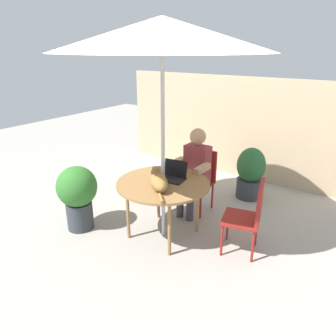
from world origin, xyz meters
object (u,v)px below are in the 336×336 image
at_px(patio_umbrella, 162,34).
at_px(laptop, 174,174).
at_px(chair_empty, 250,213).
at_px(potted_plant_by_chair, 250,172).
at_px(person_seated, 195,168).
at_px(cat, 158,182).
at_px(chair_occupied, 200,176).
at_px(patio_table, 163,186).
at_px(potted_plant_near_fence, 78,193).

bearing_deg(patio_umbrella, laptop, 77.86).
height_order(chair_empty, laptop, laptop).
relative_size(chair_empty, potted_plant_by_chair, 1.08).
bearing_deg(person_seated, potted_plant_by_chair, 63.27).
relative_size(person_seated, cat, 2.44).
bearing_deg(chair_occupied, cat, -86.95).
height_order(patio_umbrella, chair_occupied, patio_umbrella).
xyz_separation_m(patio_umbrella, cat, (0.06, -0.17, -1.54)).
height_order(patio_table, chair_occupied, chair_occupied).
distance_m(patio_umbrella, potted_plant_by_chair, 2.57).
xyz_separation_m(chair_empty, laptop, (-0.96, -0.09, 0.27)).
xyz_separation_m(chair_empty, potted_plant_near_fence, (-1.97, -0.75, -0.01)).
relative_size(chair_occupied, laptop, 2.63).
bearing_deg(chair_empty, laptop, -174.81).
xyz_separation_m(patio_table, chair_empty, (0.99, 0.26, -0.16)).
height_order(chair_empty, person_seated, person_seated).
height_order(patio_table, laptop, laptop).
distance_m(cat, potted_plant_near_fence, 1.13).
distance_m(patio_umbrella, chair_occupied, 2.03).
bearing_deg(cat, laptop, 93.34).
bearing_deg(patio_table, potted_plant_near_fence, -153.44).
distance_m(patio_umbrella, chair_empty, 2.10).
bearing_deg(potted_plant_near_fence, chair_empty, 20.72).
distance_m(laptop, cat, 0.34).
bearing_deg(patio_table, patio_umbrella, 0.00).
bearing_deg(patio_umbrella, cat, -71.53).
height_order(chair_empty, potted_plant_near_fence, chair_empty).
relative_size(chair_empty, cat, 1.76).
distance_m(person_seated, laptop, 0.57).
relative_size(patio_umbrella, laptop, 7.58).
distance_m(patio_table, laptop, 0.21).
relative_size(patio_table, patio_umbrella, 0.44).
bearing_deg(person_seated, chair_occupied, 90.00).
height_order(patio_umbrella, laptop, patio_umbrella).
height_order(chair_occupied, potted_plant_near_fence, chair_occupied).
height_order(person_seated, potted_plant_near_fence, person_seated).
xyz_separation_m(patio_umbrella, person_seated, (0.00, 0.73, -1.66)).
bearing_deg(chair_empty, chair_occupied, 147.61).
relative_size(chair_empty, laptop, 2.63).
xyz_separation_m(patio_umbrella, laptop, (0.04, 0.17, -1.56)).
distance_m(chair_occupied, person_seated, 0.23).
bearing_deg(patio_table, chair_empty, 14.47).
bearing_deg(chair_occupied, patio_table, -90.00).
bearing_deg(laptop, patio_umbrella, -102.14).
xyz_separation_m(patio_table, chair_occupied, (0.00, 0.89, -0.16)).
bearing_deg(chair_occupied, chair_empty, -32.39).
xyz_separation_m(chair_empty, potted_plant_by_chair, (-0.53, 1.39, -0.09)).
bearing_deg(patio_table, laptop, 77.86).
bearing_deg(laptop, potted_plant_near_fence, -147.03).
bearing_deg(chair_occupied, person_seated, -90.00).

